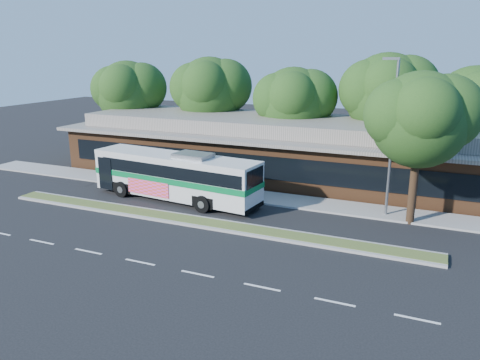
{
  "coord_description": "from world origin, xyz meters",
  "views": [
    {
      "loc": [
        12.06,
        -21.29,
        9.32
      ],
      "look_at": [
        1.43,
        3.28,
        2.0
      ],
      "focal_mm": 35.0,
      "sensor_mm": 36.0,
      "label": 1
    }
  ],
  "objects_px": {
    "lamp_post": "(392,134)",
    "sedan": "(139,168)",
    "sidewalk_tree": "(428,118)",
    "transit_bus": "(176,173)"
  },
  "relations": [
    {
      "from": "lamp_post",
      "to": "sedan",
      "type": "distance_m",
      "value": 19.12
    },
    {
      "from": "lamp_post",
      "to": "sidewalk_tree",
      "type": "distance_m",
      "value": 2.18
    },
    {
      "from": "transit_bus",
      "to": "sedan",
      "type": "relative_size",
      "value": 2.54
    },
    {
      "from": "lamp_post",
      "to": "transit_bus",
      "type": "height_order",
      "value": "lamp_post"
    },
    {
      "from": "lamp_post",
      "to": "transit_bus",
      "type": "relative_size",
      "value": 0.77
    },
    {
      "from": "sedan",
      "to": "sidewalk_tree",
      "type": "bearing_deg",
      "value": -90.15
    },
    {
      "from": "sedan",
      "to": "transit_bus",
      "type": "bearing_deg",
      "value": -118.58
    },
    {
      "from": "lamp_post",
      "to": "transit_bus",
      "type": "distance_m",
      "value": 13.41
    },
    {
      "from": "lamp_post",
      "to": "sidewalk_tree",
      "type": "bearing_deg",
      "value": -17.65
    },
    {
      "from": "transit_bus",
      "to": "sidewalk_tree",
      "type": "distance_m",
      "value": 15.33
    }
  ]
}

